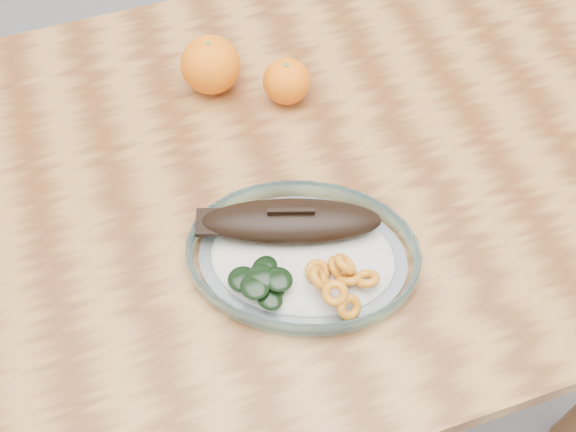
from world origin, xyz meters
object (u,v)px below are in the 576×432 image
(dining_table, at_px, (272,215))
(plated_meal, at_px, (302,253))
(orange_left, at_px, (211,65))
(orange_right, at_px, (287,81))

(dining_table, bearing_deg, plated_meal, -91.00)
(dining_table, distance_m, plated_meal, 0.18)
(plated_meal, bearing_deg, dining_table, 112.74)
(plated_meal, relative_size, orange_left, 7.92)
(orange_left, xyz_separation_m, orange_right, (0.10, -0.06, -0.01))
(plated_meal, distance_m, orange_right, 0.28)
(orange_left, bearing_deg, dining_table, -80.81)
(orange_left, height_order, orange_right, orange_left)
(dining_table, xyz_separation_m, orange_right, (0.07, 0.13, 0.13))
(plated_meal, distance_m, orange_left, 0.33)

